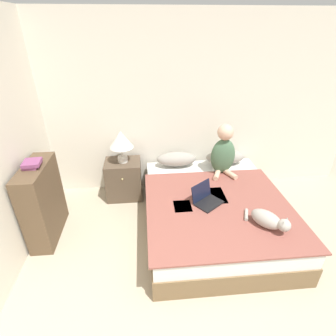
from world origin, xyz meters
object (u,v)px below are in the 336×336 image
object	(u,v)px
book_stack_top	(32,164)
cat_tabby	(269,220)
pillow_near	(177,159)
nightstand	(124,179)
person_sitting	(223,152)
laptop_open	(206,199)
bookshelf	(43,202)
table_lamp	(121,141)
bed	(213,212)
pillow_far	(225,157)

from	to	relation	value
book_stack_top	cat_tabby	bearing A→B (deg)	-14.79
pillow_near	nightstand	size ratio (longest dim) A/B	1.00
book_stack_top	person_sitting	bearing A→B (deg)	12.72
laptop_open	book_stack_top	size ratio (longest dim) A/B	1.80
bookshelf	table_lamp	bearing A→B (deg)	39.88
bed	laptop_open	size ratio (longest dim) A/B	5.00
laptop_open	cat_tabby	bearing A→B (deg)	-79.12
book_stack_top	pillow_far	bearing A→B (deg)	18.26
bed	person_sitting	size ratio (longest dim) A/B	2.85
table_lamp	pillow_far	bearing A→B (deg)	1.73
person_sitting	nightstand	distance (m)	1.52
laptop_open	book_stack_top	world-z (taller)	book_stack_top
person_sitting	book_stack_top	bearing A→B (deg)	-167.28
pillow_near	nightstand	world-z (taller)	pillow_near
bookshelf	pillow_near	bearing A→B (deg)	25.36
person_sitting	laptop_open	xyz separation A→B (m)	(-0.38, -0.69, -0.28)
bookshelf	bed	bearing A→B (deg)	-1.60
bookshelf	book_stack_top	distance (m)	0.52
nightstand	bookshelf	bearing A→B (deg)	-139.97
pillow_far	bookshelf	size ratio (longest dim) A/B	0.61
bed	book_stack_top	world-z (taller)	book_stack_top
pillow_near	bookshelf	size ratio (longest dim) A/B	0.61
bookshelf	cat_tabby	bearing A→B (deg)	-14.81
bed	table_lamp	distance (m)	1.58
cat_tabby	laptop_open	size ratio (longest dim) A/B	1.15
nightstand	pillow_near	bearing A→B (deg)	3.64
cat_tabby	bookshelf	distance (m)	2.57
laptop_open	pillow_far	bearing A→B (deg)	25.08
pillow_near	book_stack_top	world-z (taller)	book_stack_top
bed	table_lamp	world-z (taller)	table_lamp
nightstand	book_stack_top	distance (m)	1.37
pillow_near	person_sitting	world-z (taller)	person_sitting
pillow_far	person_sitting	size ratio (longest dim) A/B	0.82
laptop_open	table_lamp	world-z (taller)	table_lamp
bed	cat_tabby	bearing A→B (deg)	-55.59
laptop_open	book_stack_top	distance (m)	2.01
person_sitting	cat_tabby	xyz separation A→B (m)	(0.17, -1.18, -0.23)
bed	pillow_near	world-z (taller)	pillow_near
person_sitting	table_lamp	bearing A→B (deg)	170.39
bed	pillow_near	xyz separation A→B (m)	(-0.37, 0.87, 0.34)
nightstand	bookshelf	distance (m)	1.19
laptop_open	table_lamp	bearing A→B (deg)	100.44
pillow_near	book_stack_top	bearing A→B (deg)	-154.64
bookshelf	nightstand	bearing A→B (deg)	40.03
person_sitting	book_stack_top	distance (m)	2.39
bed	cat_tabby	xyz separation A→B (m)	(0.41, -0.60, 0.33)
bed	pillow_near	distance (m)	1.00
pillow_near	table_lamp	distance (m)	0.87
nightstand	book_stack_top	bearing A→B (deg)	-139.98
pillow_far	table_lamp	bearing A→B (deg)	-178.27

